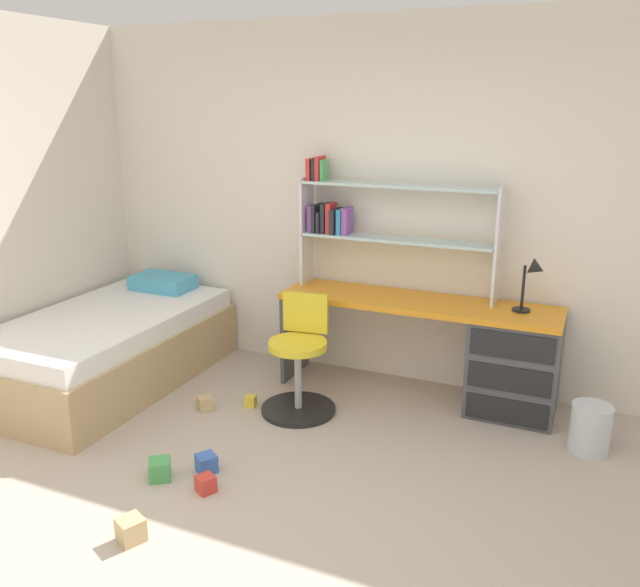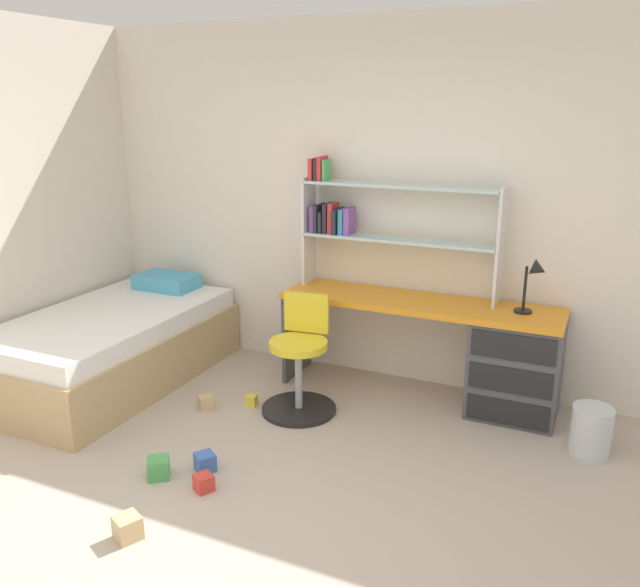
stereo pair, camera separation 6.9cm
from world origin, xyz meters
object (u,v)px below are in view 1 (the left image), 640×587
object	(u,v)px
desk	(489,354)
toy_block_blue_2	(206,463)
bookshelf_hutch	(372,217)
desk_lamp	(533,277)
toy_block_red_4	(206,484)
toy_block_green_0	(160,469)
toy_block_natural_5	(205,403)
toy_block_yellow_1	(250,401)
bed_platform	(109,347)
toy_block_natural_3	(131,530)
swivel_chair	(299,367)
waste_bin	(590,428)

from	to	relation	value
desk	toy_block_blue_2	world-z (taller)	desk
bookshelf_hutch	desk_lamp	xyz separation A→B (m)	(1.17, -0.14, -0.29)
desk	toy_block_red_4	world-z (taller)	desk
desk	toy_block_blue_2	distance (m)	2.04
bookshelf_hutch	toy_block_green_0	world-z (taller)	bookshelf_hutch
bookshelf_hutch	toy_block_red_4	xyz separation A→B (m)	(-0.31, -1.81, -1.23)
desk_lamp	toy_block_natural_5	distance (m)	2.39
toy_block_yellow_1	toy_block_blue_2	bearing A→B (deg)	-77.61
toy_block_yellow_1	toy_block_red_4	distance (m)	1.06
desk	bed_platform	world-z (taller)	desk
toy_block_natural_3	toy_block_natural_5	xyz separation A→B (m)	(-0.45, 1.34, -0.01)
toy_block_natural_3	toy_block_natural_5	distance (m)	1.42
bed_platform	toy_block_natural_3	xyz separation A→B (m)	(1.39, -1.47, -0.22)
toy_block_red_4	toy_block_blue_2	bearing A→B (deg)	122.06
toy_block_natural_3	toy_block_red_4	world-z (taller)	toy_block_natural_3
desk	desk_lamp	world-z (taller)	desk_lamp
desk	toy_block_natural_3	bearing A→B (deg)	-121.67
bed_platform	bookshelf_hutch	bearing A→B (deg)	24.88
toy_block_yellow_1	toy_block_natural_3	size ratio (longest dim) A/B	0.64
bed_platform	swivel_chair	bearing A→B (deg)	5.27
toy_block_green_0	toy_block_natural_5	size ratio (longest dim) A/B	1.26
bookshelf_hutch	toy_block_green_0	distance (m)	2.27
desk_lamp	desk	bearing A→B (deg)	-179.57
desk_lamp	toy_block_natural_5	size ratio (longest dim) A/B	4.01
desk	toy_block_red_4	xyz separation A→B (m)	(-1.23, -1.67, -0.36)
swivel_chair	toy_block_red_4	distance (m)	1.15
waste_bin	swivel_chair	bearing A→B (deg)	-173.70
desk_lamp	toy_block_natural_5	bearing A→B (deg)	-157.80
waste_bin	toy_block_natural_3	bearing A→B (deg)	-138.12
desk_lamp	waste_bin	xyz separation A→B (m)	(0.45, -0.35, -0.83)
toy_block_green_0	bed_platform	bearing A→B (deg)	140.59
desk	desk_lamp	xyz separation A→B (m)	(0.25, 0.00, 0.58)
toy_block_yellow_1	toy_block_natural_3	bearing A→B (deg)	-82.92
desk	waste_bin	world-z (taller)	desk
bed_platform	toy_block_natural_3	distance (m)	2.03
bed_platform	toy_block_natural_3	size ratio (longest dim) A/B	16.20
swivel_chair	bed_platform	xyz separation A→B (m)	(-1.54, -0.14, -0.05)
toy_block_yellow_1	toy_block_red_4	bearing A→B (deg)	-73.88
desk	swivel_chair	size ratio (longest dim) A/B	2.44
bookshelf_hutch	bed_platform	distance (m)	2.23
toy_block_natural_3	toy_block_red_4	distance (m)	0.51
bed_platform	toy_block_natural_5	bearing A→B (deg)	-7.91
toy_block_green_0	toy_block_blue_2	xyz separation A→B (m)	(0.20, 0.17, -0.01)
swivel_chair	toy_block_yellow_1	distance (m)	0.46
toy_block_green_0	toy_block_red_4	size ratio (longest dim) A/B	1.27
bed_platform	toy_block_green_0	distance (m)	1.55
waste_bin	toy_block_natural_3	xyz separation A→B (m)	(-2.03, -1.82, -0.09)
swivel_chair	toy_block_yellow_1	xyz separation A→B (m)	(-0.34, -0.10, -0.29)
desk	waste_bin	size ratio (longest dim) A/B	6.49
waste_bin	toy_block_natural_3	world-z (taller)	waste_bin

